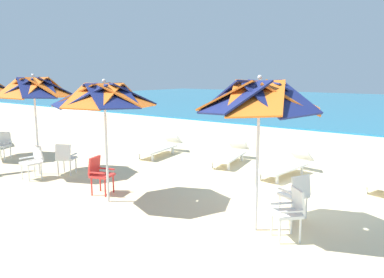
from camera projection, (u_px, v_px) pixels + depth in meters
The scene contains 13 objects.
ground_plane at pixel (309, 191), 9.02m from camera, with size 80.00×80.00×0.00m, color beige.
beach_umbrella_0 at pixel (259, 98), 6.40m from camera, with size 2.16×2.16×2.71m.
plastic_chair_0 at pixel (290, 210), 6.36m from camera, with size 0.63×0.63×0.87m.
plastic_chair_1 at pixel (296, 193), 7.27m from camera, with size 0.61×0.59×0.87m.
beach_umbrella_1 at pixel (104, 96), 7.92m from camera, with size 2.15×2.15×2.63m.
plastic_chair_2 at pixel (100, 173), 8.76m from camera, with size 0.58×0.55×0.87m.
beach_umbrella_2 at pixel (34, 88), 10.17m from camera, with size 2.13×2.13×2.73m.
plastic_chair_3 at pixel (33, 160), 10.04m from camera, with size 0.45×0.48×0.87m.
plastic_chair_4 at pixel (65, 157), 10.42m from camera, with size 0.61×0.62×0.87m.
plastic_chair_5 at pixel (3, 144), 12.40m from camera, with size 0.61×0.62×0.87m.
sun_lounger_1 at pixel (286, 165), 10.38m from camera, with size 0.86×2.20×0.62m.
sun_lounger_2 at pixel (230, 154), 11.81m from camera, with size 1.07×2.23×0.62m.
sun_lounger_3 at pixel (160, 147), 12.97m from camera, with size 0.98×2.22×0.62m.
Camera 1 is at (3.06, -8.58, 2.73)m, focal length 35.90 mm.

